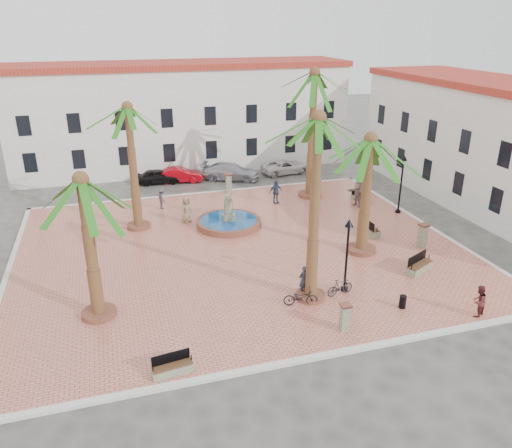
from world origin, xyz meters
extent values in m
plane|color=#56544F|center=(0.00, 0.00, 0.00)|extent=(120.00, 120.00, 0.00)
cube|color=#DC7964|center=(0.00, 0.00, 0.07)|extent=(26.00, 22.00, 0.15)
cube|color=silver|center=(0.00, 11.00, 0.08)|extent=(26.30, 0.30, 0.16)
cube|color=silver|center=(0.00, -11.00, 0.08)|extent=(26.30, 0.30, 0.16)
cube|color=silver|center=(13.00, 0.00, 0.08)|extent=(0.30, 22.30, 0.16)
cube|color=silver|center=(-13.00, 0.00, 0.08)|extent=(0.30, 22.30, 0.16)
cube|color=white|center=(0.00, 20.00, 4.50)|extent=(30.00, 7.00, 9.00)
cube|color=#B13325|center=(0.00, 20.00, 9.25)|extent=(30.40, 7.40, 0.50)
cube|color=black|center=(-13.12, 16.52, 2.20)|extent=(1.00, 0.12, 1.60)
cube|color=black|center=(-9.38, 16.52, 2.20)|extent=(1.00, 0.12, 1.60)
cube|color=black|center=(-5.62, 16.52, 2.20)|extent=(1.00, 0.12, 1.60)
cube|color=black|center=(-1.88, 16.52, 2.20)|extent=(1.00, 0.12, 1.60)
cube|color=black|center=(1.88, 16.52, 2.20)|extent=(1.00, 0.12, 1.60)
cube|color=black|center=(5.62, 16.52, 2.20)|extent=(1.00, 0.12, 1.60)
cube|color=black|center=(9.38, 16.52, 2.20)|extent=(1.00, 0.12, 1.60)
cube|color=black|center=(13.12, 16.52, 2.20)|extent=(1.00, 0.12, 1.60)
cube|color=black|center=(-13.12, 16.52, 5.20)|extent=(1.00, 0.12, 1.60)
cube|color=black|center=(-9.38, 16.52, 5.20)|extent=(1.00, 0.12, 1.60)
cube|color=black|center=(-5.62, 16.52, 5.20)|extent=(1.00, 0.12, 1.60)
cube|color=black|center=(-1.88, 16.52, 5.20)|extent=(1.00, 0.12, 1.60)
cube|color=black|center=(1.88, 16.52, 5.20)|extent=(1.00, 0.12, 1.60)
cube|color=black|center=(5.62, 16.52, 5.20)|extent=(1.00, 0.12, 1.60)
cube|color=black|center=(9.38, 16.52, 5.20)|extent=(1.00, 0.12, 1.60)
cube|color=black|center=(13.12, 16.52, 5.20)|extent=(1.00, 0.12, 1.60)
cube|color=white|center=(20.00, 2.00, 4.25)|extent=(7.00, 26.00, 8.50)
cube|color=black|center=(16.54, -2.06, 2.20)|extent=(0.12, 1.00, 1.60)
cube|color=black|center=(16.54, 1.65, 2.20)|extent=(0.12, 1.00, 1.60)
cube|color=black|center=(16.54, 5.37, 2.20)|extent=(0.12, 1.00, 1.60)
cube|color=black|center=(16.54, 9.08, 2.20)|extent=(0.12, 1.00, 1.60)
cube|color=black|center=(16.54, 12.80, 2.20)|extent=(0.12, 1.00, 1.60)
cube|color=black|center=(16.54, -2.06, 5.20)|extent=(0.12, 1.00, 1.60)
cube|color=black|center=(16.54, 1.65, 5.20)|extent=(0.12, 1.00, 1.60)
cube|color=black|center=(16.54, 5.37, 5.20)|extent=(0.12, 1.00, 1.60)
cube|color=black|center=(16.54, 9.08, 5.20)|extent=(0.12, 1.00, 1.60)
cube|color=black|center=(16.54, 12.80, 5.20)|extent=(0.12, 1.00, 1.60)
cylinder|color=brown|center=(0.20, 3.65, 0.36)|extent=(4.32, 4.32, 0.41)
cylinder|color=#194C8C|center=(0.20, 3.65, 0.54)|extent=(3.80, 3.80, 0.06)
cylinder|color=gray|center=(0.20, 3.65, 0.56)|extent=(0.92, 0.92, 0.82)
cylinder|color=gray|center=(0.20, 3.65, 1.38)|extent=(0.62, 0.62, 1.23)
sphere|color=gray|center=(0.20, 3.65, 2.15)|extent=(0.45, 0.45, 0.45)
cylinder|color=brown|center=(-5.60, 5.11, 0.27)|extent=(1.56, 1.56, 0.23)
cylinder|color=brown|center=(-5.60, 5.11, 4.22)|extent=(0.51, 0.51, 7.68)
sphere|color=brown|center=(-5.60, 5.11, 8.06)|extent=(0.68, 0.68, 0.68)
cylinder|color=brown|center=(-8.25, -5.25, 0.27)|extent=(1.61, 1.61, 0.24)
cylinder|color=brown|center=(-8.25, -5.25, 3.58)|extent=(0.52, 0.52, 6.38)
sphere|color=brown|center=(-8.25, -5.25, 6.77)|extent=(0.70, 0.70, 0.70)
cylinder|color=brown|center=(1.80, -6.64, 0.26)|extent=(1.50, 1.50, 0.22)
cylinder|color=brown|center=(1.80, -6.64, 4.72)|extent=(0.49, 0.49, 8.68)
sphere|color=brown|center=(1.80, -6.64, 9.06)|extent=(0.66, 0.66, 0.66)
cylinder|color=brown|center=(6.78, -2.53, 0.28)|extent=(1.76, 1.76, 0.26)
cylinder|color=brown|center=(6.78, -2.53, 3.67)|extent=(0.57, 0.57, 6.52)
sphere|color=brown|center=(6.78, -2.53, 6.94)|extent=(0.77, 0.77, 0.77)
cylinder|color=brown|center=(7.72, 7.68, 0.28)|extent=(1.79, 1.79, 0.27)
cylinder|color=brown|center=(7.72, 7.68, 4.96)|extent=(0.58, 0.58, 9.08)
sphere|color=brown|center=(7.72, 7.68, 9.50)|extent=(0.78, 0.78, 0.78)
cube|color=gray|center=(-5.56, -10.40, 0.33)|extent=(1.67, 0.71, 0.36)
cube|color=#56351E|center=(-5.56, -10.40, 0.54)|extent=(1.57, 0.65, 0.05)
cube|color=black|center=(-5.58, -10.20, 0.78)|extent=(1.52, 0.25, 0.45)
cylinder|color=black|center=(-6.31, -10.50, 0.64)|extent=(0.05, 0.05, 0.27)
cylinder|color=black|center=(-4.80, -10.30, 0.64)|extent=(0.05, 0.05, 0.27)
cube|color=gray|center=(8.60, -5.80, 0.36)|extent=(1.94, 1.34, 0.42)
cube|color=#56351E|center=(8.60, -5.80, 0.60)|extent=(1.83, 1.24, 0.06)
cube|color=black|center=(8.50, -5.59, 0.88)|extent=(1.62, 0.82, 0.52)
cylinder|color=black|center=(7.80, -6.18, 0.72)|extent=(0.05, 0.05, 0.31)
cylinder|color=black|center=(9.40, -5.41, 0.72)|extent=(0.05, 0.05, 0.31)
cube|color=gray|center=(8.54, -0.23, 0.36)|extent=(0.70, 1.94, 0.42)
cube|color=#56351E|center=(8.54, -0.23, 0.61)|extent=(0.64, 1.83, 0.06)
cube|color=black|center=(8.31, -0.25, 0.89)|extent=(0.16, 1.80, 0.53)
cylinder|color=black|center=(8.59, -1.13, 0.73)|extent=(0.05, 0.05, 0.32)
cylinder|color=black|center=(8.48, 0.66, 0.73)|extent=(0.05, 0.05, 0.32)
cube|color=gray|center=(11.00, 5.47, 0.33)|extent=(1.07, 1.65, 0.35)
cube|color=#56351E|center=(11.00, 5.47, 0.53)|extent=(1.00, 1.55, 0.05)
cube|color=black|center=(10.82, 5.39, 0.77)|extent=(0.64, 1.39, 0.44)
cylinder|color=black|center=(11.30, 4.78, 0.63)|extent=(0.05, 0.05, 0.26)
cylinder|color=black|center=(10.70, 6.16, 0.63)|extent=(0.05, 0.05, 0.26)
cylinder|color=black|center=(3.72, -6.48, 0.23)|extent=(0.35, 0.35, 0.15)
cylinder|color=black|center=(3.72, -6.48, 1.99)|extent=(0.12, 0.12, 3.48)
cone|color=black|center=(3.72, -6.48, 3.88)|extent=(0.43, 0.43, 0.39)
sphere|color=beige|center=(3.72, -6.48, 3.73)|extent=(0.23, 0.23, 0.23)
cylinder|color=black|center=(12.40, 2.52, 0.23)|extent=(0.38, 0.38, 0.17)
cylinder|color=black|center=(12.40, 2.52, 2.14)|extent=(0.13, 0.13, 3.77)
cone|color=black|center=(12.40, 2.52, 4.19)|extent=(0.46, 0.46, 0.42)
sphere|color=beige|center=(12.40, 2.52, 4.03)|extent=(0.25, 0.25, 0.25)
cube|color=gray|center=(2.14, -9.65, 0.76)|extent=(0.40, 0.40, 1.22)
cube|color=brown|center=(2.14, -9.65, 1.42)|extent=(0.50, 0.50, 0.09)
cube|color=gray|center=(1.90, 10.40, 0.87)|extent=(0.48, 0.48, 1.44)
cube|color=brown|center=(1.90, 10.40, 1.64)|extent=(0.60, 0.60, 0.11)
cube|color=gray|center=(10.58, -3.04, 0.84)|extent=(0.48, 0.48, 1.37)
cube|color=brown|center=(10.58, -3.04, 1.58)|extent=(0.60, 0.60, 0.11)
cylinder|color=black|center=(5.64, -8.78, 0.47)|extent=(0.33, 0.33, 0.64)
imported|color=#2C3545|center=(1.59, -6.18, 0.93)|extent=(0.65, 0.51, 1.57)
imported|color=black|center=(1.06, -7.15, 0.59)|extent=(1.75, 1.00, 0.87)
imported|color=#571F20|center=(8.57, -10.40, 0.93)|extent=(0.93, 0.85, 1.56)
imported|color=black|center=(3.31, -6.80, 0.59)|extent=(1.52, 0.64, 0.89)
imported|color=#8A7154|center=(-2.37, 5.11, 1.05)|extent=(1.04, 1.01, 1.81)
imported|color=#2E3D55|center=(4.66, 6.92, 1.05)|extent=(1.13, 0.66, 1.80)
imported|color=#444348|center=(-3.63, 8.25, 0.94)|extent=(0.86, 1.14, 1.57)
imported|color=gray|center=(10.21, 4.59, 1.10)|extent=(1.07, 1.86, 1.91)
imported|color=black|center=(-3.11, 14.91, 0.63)|extent=(3.79, 1.79, 1.25)
imported|color=#A0030E|center=(-1.32, 14.76, 0.64)|extent=(4.06, 2.00, 1.28)
imported|color=#A6A6AE|center=(3.03, 14.24, 0.72)|extent=(5.36, 3.89, 1.44)
imported|color=silver|center=(8.26, 14.60, 0.62)|extent=(4.65, 2.54, 1.23)
camera|label=1|loc=(-7.06, -26.42, 12.91)|focal=35.00mm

